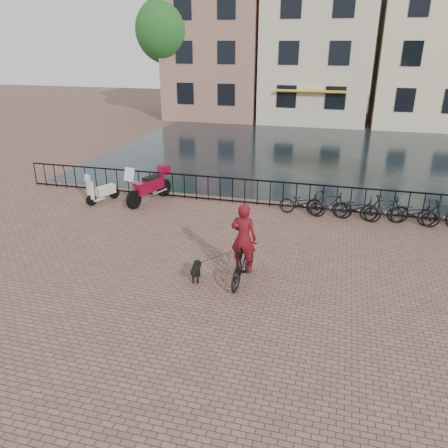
% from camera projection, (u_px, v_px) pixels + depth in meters
% --- Properties ---
extents(ground, '(100.00, 100.00, 0.00)m').
position_uv_depth(ground, '(190.00, 321.00, 9.98)').
color(ground, brown).
rests_on(ground, ground).
extents(canal_water, '(20.00, 20.00, 0.00)m').
position_uv_depth(canal_water, '(288.00, 152.00, 25.40)').
color(canal_water, black).
rests_on(canal_water, ground).
extents(railing, '(20.00, 0.05, 1.02)m').
position_uv_depth(railing, '(257.00, 193.00, 16.91)').
color(railing, black).
rests_on(railing, ground).
extents(canal_house_left, '(7.50, 9.00, 12.80)m').
position_uv_depth(canal_house_left, '(221.00, 36.00, 36.04)').
color(canal_house_left, '#946556').
rests_on(canal_house_left, ground).
extents(canal_house_mid, '(8.00, 9.50, 11.80)m').
position_uv_depth(canal_house_mid, '(319.00, 42.00, 34.32)').
color(canal_house_mid, beige).
rests_on(canal_house_mid, ground).
extents(canal_house_right, '(7.00, 9.00, 13.30)m').
position_uv_depth(canal_house_right, '(430.00, 31.00, 32.12)').
color(canal_house_right, beige).
rests_on(canal_house_right, ground).
extents(tree_far_left, '(5.04, 5.04, 9.27)m').
position_uv_depth(tree_far_left, '(168.00, 31.00, 34.08)').
color(tree_far_left, black).
rests_on(tree_far_left, ground).
extents(cyclist, '(0.86, 1.93, 2.58)m').
position_uv_depth(cyclist, '(243.00, 249.00, 11.24)').
color(cyclist, black).
rests_on(cyclist, ground).
extents(dog, '(0.41, 0.84, 0.54)m').
position_uv_depth(dog, '(196.00, 271.00, 11.61)').
color(dog, black).
rests_on(dog, ground).
extents(motorcycle, '(1.24, 2.39, 1.67)m').
position_uv_depth(motorcycle, '(149.00, 182.00, 17.10)').
color(motorcycle, maroon).
rests_on(motorcycle, ground).
extents(scooter, '(0.93, 1.44, 1.30)m').
position_uv_depth(scooter, '(102.00, 186.00, 17.19)').
color(scooter, silver).
rests_on(scooter, ground).
extents(parked_bike_0, '(1.77, 0.78, 0.90)m').
position_uv_depth(parked_bike_0, '(303.00, 203.00, 15.97)').
color(parked_bike_0, black).
rests_on(parked_bike_0, ground).
extents(parked_bike_1, '(1.70, 0.61, 1.00)m').
position_uv_depth(parked_bike_1, '(329.00, 204.00, 15.72)').
color(parked_bike_1, black).
rests_on(parked_bike_1, ground).
extents(parked_bike_2, '(1.79, 0.87, 0.90)m').
position_uv_depth(parked_bike_2, '(356.00, 208.00, 15.51)').
color(parked_bike_2, black).
rests_on(parked_bike_2, ground).
extents(parked_bike_3, '(1.70, 0.63, 1.00)m').
position_uv_depth(parked_bike_3, '(385.00, 209.00, 15.27)').
color(parked_bike_3, black).
rests_on(parked_bike_3, ground).
extents(parked_bike_4, '(1.77, 0.79, 0.90)m').
position_uv_depth(parked_bike_4, '(413.00, 213.00, 15.06)').
color(parked_bike_4, black).
rests_on(parked_bike_4, ground).
extents(parked_bike_5, '(1.68, 0.54, 1.00)m').
position_uv_depth(parked_bike_5, '(444.00, 214.00, 14.81)').
color(parked_bike_5, black).
rests_on(parked_bike_5, ground).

